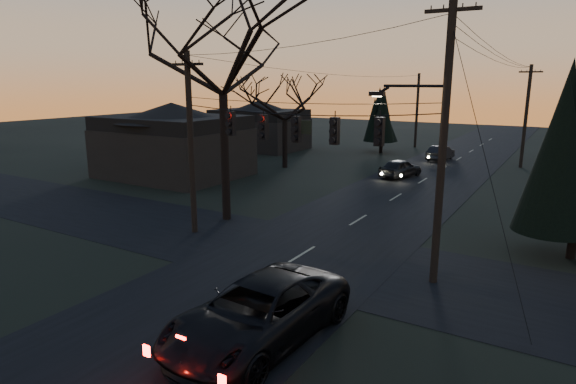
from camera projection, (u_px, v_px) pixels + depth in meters
The scene contains 16 objects.
ground_plane at pixel (105, 375), 12.01m from camera, with size 160.00×160.00×0.00m, color black.
main_road at pixel (385, 204), 28.68m from camera, with size 8.00×120.00×0.02m, color black.
cross_road at pixel (302, 254), 20.34m from camera, with size 60.00×7.00×0.02m, color black.
utility_pole_right at pixel (433, 282), 17.57m from camera, with size 5.00×0.30×10.00m, color black, non-canonical shape.
utility_pole_left at pixel (195, 232), 23.37m from camera, with size 1.80×0.30×8.50m, color black, non-canonical shape.
utility_pole_far_r at pixel (520, 167), 40.91m from camera, with size 1.80×0.30×8.50m, color black, non-canonical shape.
utility_pole_far_l at pixel (415, 147), 53.38m from camera, with size 0.30×0.30×8.00m, color black, non-canonical shape.
span_signal_assembly at pixel (298, 128), 19.27m from camera, with size 11.50×0.44×1.49m.
bare_tree_left at pixel (222, 40), 23.54m from camera, with size 10.81×10.81×13.02m.
bare_tree_dist at pixel (285, 100), 39.67m from camera, with size 7.37×7.37×8.05m.
evergreen_dist at pixel (382, 118), 48.54m from camera, with size 3.38×3.38×5.90m.
house_left_near at pixel (173, 140), 36.63m from camera, with size 10.00×8.00×5.60m.
house_left_far at pixel (260, 125), 51.52m from camera, with size 9.00×7.00×5.20m.
suv_near at pixel (258, 313), 13.39m from camera, with size 2.86×6.20×1.72m, color black.
sedan_oncoming_a at pixel (400, 168), 36.51m from camera, with size 1.65×4.11×1.40m, color black.
sedan_oncoming_b at pixel (441, 153), 44.38m from camera, with size 1.41×4.04×1.33m, color black.
Camera 1 is at (9.44, -6.76, 7.16)m, focal length 30.00 mm.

